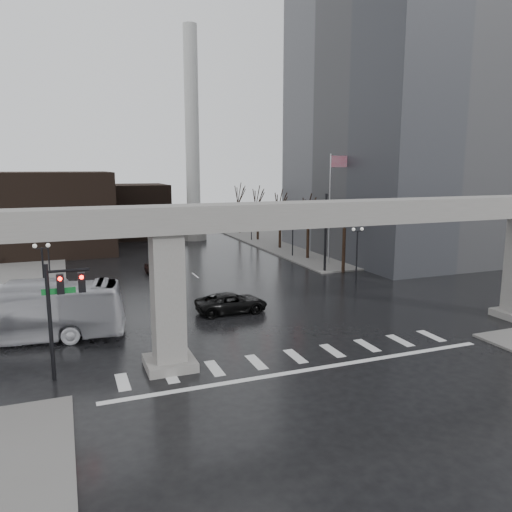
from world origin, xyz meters
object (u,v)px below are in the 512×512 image
object	(u,v)px
pickup_truck	(232,303)
far_car	(157,268)
signal_mast_arm	(292,217)
city_bus	(13,313)

from	to	relation	value
pickup_truck	far_car	xyz separation A→B (m)	(-2.86, 15.05, -0.09)
signal_mast_arm	city_bus	bearing A→B (deg)	-154.84
city_bus	far_car	world-z (taller)	city_bus
signal_mast_arm	city_bus	distance (m)	26.92
city_bus	far_car	bearing A→B (deg)	-26.78
city_bus	signal_mast_arm	bearing A→B (deg)	-55.89
pickup_truck	far_car	bearing A→B (deg)	11.14
signal_mast_arm	pickup_truck	bearing A→B (deg)	-133.28
pickup_truck	city_bus	xyz separation A→B (m)	(-14.46, -1.08, 1.09)
signal_mast_arm	far_car	size ratio (longest dim) A/B	3.17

